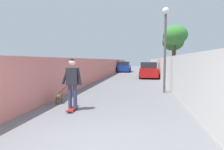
{
  "coord_description": "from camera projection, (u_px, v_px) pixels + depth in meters",
  "views": [
    {
      "loc": [
        -3.36,
        -1.11,
        1.71
      ],
      "look_at": [
        5.72,
        0.37,
        1.0
      ],
      "focal_mm": 30.5,
      "sensor_mm": 36.0,
      "label": 1
    }
  ],
  "objects": [
    {
      "name": "car_far",
      "position": [
        124.0,
        67.0,
        28.42
      ],
      "size": [
        4.23,
        1.8,
        1.54
      ],
      "color": "navy",
      "rests_on": "ground"
    },
    {
      "name": "wall_left",
      "position": [
        96.0,
        70.0,
        15.8
      ],
      "size": [
        48.0,
        0.3,
        1.84
      ],
      "primitive_type": "cube",
      "color": "#CC726B",
      "rests_on": "ground"
    },
    {
      "name": "tree_right_mid",
      "position": [
        173.0,
        42.0,
        21.31
      ],
      "size": [
        2.38,
        2.38,
        4.8
      ],
      "color": "#473523",
      "rests_on": "ground"
    },
    {
      "name": "car_near",
      "position": [
        148.0,
        70.0,
        18.75
      ],
      "size": [
        4.05,
        1.8,
        1.54
      ],
      "color": "#B71414",
      "rests_on": "ground"
    },
    {
      "name": "dog",
      "position": [
        59.0,
        97.0,
        7.54
      ],
      "size": [
        1.25,
        1.04,
        1.06
      ],
      "color": "brown",
      "rests_on": "ground"
    },
    {
      "name": "person_skateboarder",
      "position": [
        72.0,
        79.0,
        6.4
      ],
      "size": [
        0.23,
        0.71,
        1.68
      ],
      "color": "#333859",
      "rests_on": "skateboard"
    },
    {
      "name": "tree_right_near",
      "position": [
        175.0,
        35.0,
        15.53
      ],
      "size": [
        1.98,
        1.98,
        4.58
      ],
      "color": "#473523",
      "rests_on": "ground"
    },
    {
      "name": "fence_right",
      "position": [
        165.0,
        70.0,
        14.9
      ],
      "size": [
        48.0,
        0.3,
        1.95
      ],
      "primitive_type": "cube",
      "color": "silver",
      "rests_on": "ground"
    },
    {
      "name": "ground_plane",
      "position": [
        131.0,
        79.0,
        17.39
      ],
      "size": [
        80.0,
        80.0,
        0.0
      ],
      "primitive_type": "plane",
      "color": "slate"
    },
    {
      "name": "lamp_post",
      "position": [
        165.0,
        35.0,
        9.89
      ],
      "size": [
        0.36,
        0.36,
        4.44
      ],
      "color": "#4C4C51",
      "rests_on": "ground"
    },
    {
      "name": "skateboard",
      "position": [
        73.0,
        109.0,
        6.48
      ],
      "size": [
        0.8,
        0.22,
        0.08
      ],
      "color": "maroon",
      "rests_on": "ground"
    }
  ]
}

